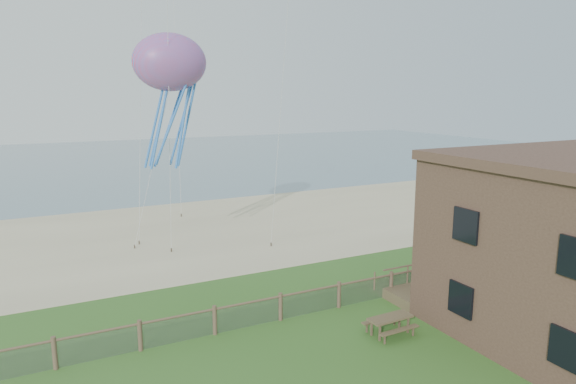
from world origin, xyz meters
TOP-DOWN VIEW (x-y plane):
  - sand_beach at (0.00, 22.00)m, footprint 72.00×20.00m
  - ocean at (0.00, 66.00)m, footprint 160.00×68.00m
  - chainlink_fence at (0.00, 6.00)m, footprint 36.20×0.20m
  - motel_deck at (13.00, 5.00)m, footprint 15.00×2.00m
  - picnic_table at (3.44, 2.78)m, footprint 1.94×1.49m
  - octopus_kite at (-1.71, 16.69)m, footprint 4.22×3.25m

SIDE VIEW (x-z plane):
  - ocean at x=0.00m, z-range -0.01..0.01m
  - sand_beach at x=0.00m, z-range -0.01..0.01m
  - motel_deck at x=13.00m, z-range 0.00..0.50m
  - picnic_table at x=3.44m, z-range 0.00..0.80m
  - chainlink_fence at x=0.00m, z-range -0.07..1.18m
  - octopus_kite at x=-1.71m, z-range 5.46..13.42m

